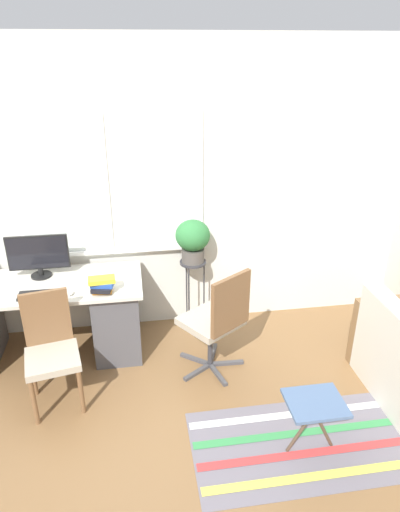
{
  "coord_description": "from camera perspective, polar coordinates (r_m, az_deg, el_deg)",
  "views": [
    {
      "loc": [
        0.04,
        -3.27,
        2.58
      ],
      "look_at": [
        0.57,
        0.18,
        0.97
      ],
      "focal_mm": 32.0,
      "sensor_mm": 36.0,
      "label": 1
    }
  ],
  "objects": [
    {
      "name": "monitor",
      "position": [
        4.21,
        -19.56,
        0.09
      ],
      "size": [
        0.52,
        0.18,
        0.39
      ],
      "color": "black",
      "rests_on": "desk"
    },
    {
      "name": "office_chair_swivel",
      "position": [
        3.82,
        2.14,
        -7.99
      ],
      "size": [
        0.61,
        0.62,
        0.98
      ],
      "rotation": [
        0.0,
        0.0,
        3.74
      ],
      "color": "#47474C",
      "rests_on": "ground_plane"
    },
    {
      "name": "ground_plane",
      "position": [
        4.16,
        -7.64,
        -13.82
      ],
      "size": [
        14.0,
        14.0,
        0.0
      ],
      "primitive_type": "plane",
      "color": "brown"
    },
    {
      "name": "book_stack",
      "position": [
        3.85,
        -12.14,
        -3.54
      ],
      "size": [
        0.23,
        0.17,
        0.13
      ],
      "color": "orange",
      "rests_on": "desk"
    },
    {
      "name": "desk",
      "position": [
        4.32,
        -18.84,
        -7.35
      ],
      "size": [
        1.75,
        0.71,
        0.72
      ],
      "color": "beige",
      "rests_on": "ground_plane"
    },
    {
      "name": "desk_chair_wooden",
      "position": [
        3.74,
        -18.12,
        -10.93
      ],
      "size": [
        0.46,
        0.47,
        0.91
      ],
      "rotation": [
        0.0,
        0.0,
        0.19
      ],
      "color": "brown",
      "rests_on": "ground_plane"
    },
    {
      "name": "floor_rug_striped",
      "position": [
        3.59,
        12.28,
        -21.95
      ],
      "size": [
        1.53,
        0.83,
        0.01
      ],
      "color": "slate",
      "rests_on": "ground_plane"
    },
    {
      "name": "wall_back_with_window",
      "position": [
        4.24,
        -9.11,
        7.57
      ],
      "size": [
        9.0,
        0.12,
        2.7
      ],
      "color": "silver",
      "rests_on": "ground_plane"
    },
    {
      "name": "folding_stool",
      "position": [
        3.32,
        14.17,
        -17.77
      ],
      "size": [
        0.39,
        0.33,
        0.43
      ],
      "color": "slate",
      "rests_on": "ground_plane"
    },
    {
      "name": "plant_stand",
      "position": [
        4.38,
        -0.88,
        -1.82
      ],
      "size": [
        0.25,
        0.25,
        0.72
      ],
      "color": "#333338",
      "rests_on": "ground_plane"
    },
    {
      "name": "keyboard",
      "position": [
        3.97,
        -19.5,
        -4.59
      ],
      "size": [
        0.33,
        0.15,
        0.02
      ],
      "color": "black",
      "rests_on": "desk"
    },
    {
      "name": "mouse",
      "position": [
        3.9,
        -15.86,
        -4.47
      ],
      "size": [
        0.04,
        0.07,
        0.03
      ],
      "color": "silver",
      "rests_on": "desk"
    },
    {
      "name": "potted_plant",
      "position": [
        4.25,
        -0.9,
        2.19
      ],
      "size": [
        0.32,
        0.32,
        0.41
      ],
      "color": "#514C47",
      "rests_on": "plant_stand"
    }
  ]
}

